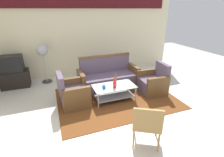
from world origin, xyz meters
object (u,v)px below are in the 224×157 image
object	(u,v)px
couch	(108,78)
armchair_right	(153,83)
bottle_red	(115,84)
wicker_chair	(147,123)
television	(12,63)
armchair_left	(73,94)
cup	(104,87)
bottle_brown	(115,80)
tv_stand	(15,79)
coffee_table	(114,91)
pedestal_fan	(43,52)

from	to	relation	value
couch	armchair_right	xyz separation A→B (m)	(1.11, -0.77, -0.03)
bottle_red	wicker_chair	bearing A→B (deg)	-91.42
couch	television	world-z (taller)	television
wicker_chair	television	bearing A→B (deg)	155.38
bottle_red	armchair_left	bearing A→B (deg)	165.60
bottle_red	cup	bearing A→B (deg)	169.51
armchair_right	cup	bearing A→B (deg)	97.22
armchair_left	cup	size ratio (longest dim) A/B	8.50
bottle_brown	armchair_right	bearing A→B (deg)	-2.94
armchair_left	bottle_red	bearing A→B (deg)	72.80
tv_stand	bottle_brown	bearing A→B (deg)	-33.66
couch	cup	xyz separation A→B (m)	(-0.42, -0.86, 0.14)
couch	bottle_red	bearing A→B (deg)	79.49
cup	armchair_left	bearing A→B (deg)	164.23
armchair_left	television	bearing A→B (deg)	-140.87
bottle_brown	television	xyz separation A→B (m)	(-2.65, 1.76, 0.24)
television	tv_stand	bearing A→B (deg)	90.00
cup	wicker_chair	world-z (taller)	wicker_chair
couch	tv_stand	xyz separation A→B (m)	(-2.70, 1.05, -0.06)
coffee_table	bottle_brown	world-z (taller)	bottle_brown
couch	wicker_chair	world-z (taller)	couch
couch	armchair_left	world-z (taller)	couch
armchair_left	television	size ratio (longest dim) A/B	1.39
cup	television	distance (m)	3.00
bottle_brown	cup	bearing A→B (deg)	-157.24
tv_stand	couch	bearing A→B (deg)	-21.27
armchair_left	pedestal_fan	xyz separation A→B (m)	(-0.63, 1.75, 0.73)
television	pedestal_fan	distance (m)	0.94
wicker_chair	tv_stand	bearing A→B (deg)	155.40
armchair_left	armchair_right	size ratio (longest dim) A/B	1.00
armchair_right	bottle_brown	distance (m)	1.19
couch	television	size ratio (longest dim) A/B	2.98
television	wicker_chair	bearing A→B (deg)	126.36
coffee_table	wicker_chair	bearing A→B (deg)	-92.25
bottle_red	pedestal_fan	bearing A→B (deg)	129.30
couch	pedestal_fan	world-z (taller)	pedestal_fan
coffee_table	pedestal_fan	size ratio (longest dim) A/B	0.87
bottle_red	pedestal_fan	distance (m)	2.65
coffee_table	bottle_brown	size ratio (longest dim) A/B	3.69
coffee_table	bottle_brown	bearing A→B (deg)	54.38
armchair_left	wicker_chair	world-z (taller)	armchair_left
bottle_red	tv_stand	distance (m)	3.23
coffee_table	wicker_chair	size ratio (longest dim) A/B	1.31
bottle_red	wicker_chair	size ratio (longest dim) A/B	0.29
armchair_left	coffee_table	xyz separation A→B (m)	(1.05, -0.15, -0.02)
tv_stand	television	size ratio (longest dim) A/B	1.31
bottle_brown	tv_stand	world-z (taller)	bottle_brown
bottle_red	television	distance (m)	3.23
couch	tv_stand	size ratio (longest dim) A/B	2.27
couch	pedestal_fan	distance (m)	2.22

